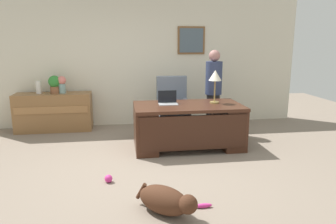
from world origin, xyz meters
The scene contains 14 objects.
ground_plane centered at (0.00, 0.00, 0.00)m, with size 12.00×12.00×0.00m, color gray.
back_wall centered at (0.01, 2.60, 1.35)m, with size 7.00×0.16×2.70m.
desk centered at (0.70, 0.79, 0.41)m, with size 1.83×0.98×0.75m.
credenza centered at (-1.79, 2.25, 0.39)m, with size 1.50×0.50×0.77m.
armchair centered at (0.59, 1.74, 0.50)m, with size 0.60×0.59×1.12m.
person_standing centered at (1.37, 1.60, 0.84)m, with size 0.32×0.32×1.64m.
dog_lying centered at (0.03, -1.32, 0.16)m, with size 0.65×0.63×0.30m.
laptop centered at (0.37, 0.93, 0.81)m, with size 0.32×0.22×0.22m.
desk_lamp centered at (1.18, 0.90, 1.20)m, with size 0.22×0.22×0.57m.
vase_with_flowers centered at (-1.60, 2.25, 0.97)m, with size 0.17×0.17×0.35m.
vase_empty centered at (-2.05, 2.25, 0.90)m, with size 0.11×0.11×0.25m, color silver.
potted_plant centered at (-1.74, 2.25, 0.97)m, with size 0.24×0.24×0.36m.
dog_toy_ball centered at (-0.61, -0.44, 0.05)m, with size 0.10×0.10×0.10m, color #D8338C.
dog_toy_bone centered at (0.45, -1.25, 0.03)m, with size 0.19×0.05×0.05m, color #D8338C.
Camera 1 is at (-0.40, -4.37, 1.80)m, focal length 34.00 mm.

